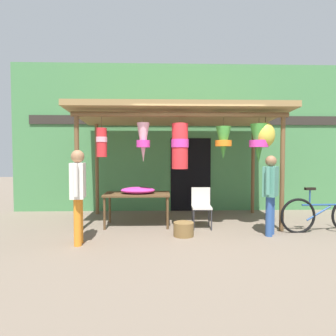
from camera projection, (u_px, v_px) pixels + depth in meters
ground_plane at (197, 231)px, 5.76m from camera, size 30.00×30.00×0.00m
shop_facade at (187, 138)px, 7.93m from camera, size 9.45×0.29×4.02m
market_stall_canopy at (185, 123)px, 6.31m from camera, size 4.60×2.30×2.58m
display_table at (137, 197)px, 6.16m from camera, size 1.40×0.73×0.71m
flower_heap_on_table at (139, 190)px, 6.12m from camera, size 0.73×0.51×0.14m
folding_chair at (201, 204)px, 6.03m from camera, size 0.41×0.41×0.84m
wicker_basket_by_table at (184, 229)px, 5.39m from camera, size 0.39×0.39×0.26m
parked_bicycle at (323, 215)px, 5.65m from camera, size 1.75×0.44×0.92m
vendor_in_orange at (271, 189)px, 5.42m from camera, size 0.40×0.51×1.53m
customer_foreground at (78, 189)px, 4.85m from camera, size 0.27×0.59×1.62m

